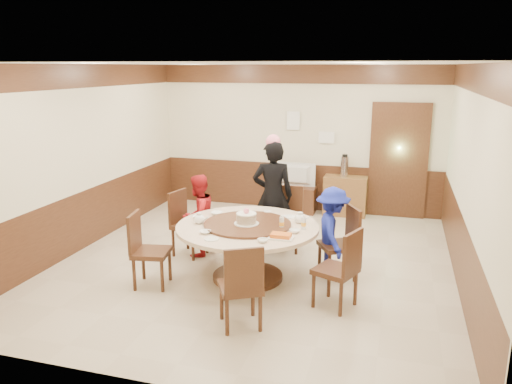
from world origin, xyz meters
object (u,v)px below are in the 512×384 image
(tv_stand, at_px, (294,199))
(television, at_px, (294,175))
(shrimp_platter, at_px, (281,236))
(person_blue, at_px, (332,232))
(side_cabinet, at_px, (345,196))
(birthday_cake, at_px, (246,218))
(person_red, at_px, (198,215))
(banquet_table, at_px, (248,241))
(person_standing, at_px, (273,196))
(thermos, at_px, (344,167))

(tv_stand, relative_size, television, 1.08)
(shrimp_platter, bearing_deg, person_blue, 57.46)
(television, bearing_deg, tv_stand, -0.00)
(shrimp_platter, bearing_deg, television, 99.41)
(side_cabinet, bearing_deg, birthday_cake, -105.08)
(tv_stand, distance_m, side_cabinet, 0.99)
(person_red, distance_m, television, 2.83)
(tv_stand, bearing_deg, person_red, -108.29)
(person_red, height_order, shrimp_platter, person_red)
(banquet_table, distance_m, person_red, 1.16)
(banquet_table, distance_m, person_standing, 1.25)
(television, height_order, thermos, thermos)
(person_blue, distance_m, thermos, 2.95)
(banquet_table, bearing_deg, person_red, 146.43)
(person_red, relative_size, thermos, 3.24)
(person_standing, distance_m, tv_stand, 2.20)
(birthday_cake, distance_m, side_cabinet, 3.54)
(person_standing, distance_m, television, 2.12)
(person_standing, bearing_deg, birthday_cake, 75.00)
(person_blue, distance_m, shrimp_platter, 0.97)
(shrimp_platter, relative_size, side_cabinet, 0.38)
(television, relative_size, side_cabinet, 0.99)
(person_red, height_order, tv_stand, person_red)
(banquet_table, distance_m, thermos, 3.49)
(side_cabinet, relative_size, thermos, 2.11)
(person_blue, distance_m, tv_stand, 3.13)
(person_red, bearing_deg, banquet_table, 75.52)
(birthday_cake, distance_m, shrimp_platter, 0.65)
(shrimp_platter, bearing_deg, tv_stand, 99.41)
(side_cabinet, bearing_deg, television, -178.25)
(person_blue, distance_m, television, 3.11)
(side_cabinet, bearing_deg, tv_stand, -178.25)
(person_red, xyz_separation_m, birthday_cake, (0.96, -0.68, 0.24))
(person_blue, height_order, side_cabinet, person_blue)
(tv_stand, xyz_separation_m, television, (0.00, 0.00, 0.48))
(tv_stand, bearing_deg, person_blue, -68.68)
(thermos, bearing_deg, tv_stand, -178.19)
(banquet_table, bearing_deg, side_cabinet, 74.78)
(tv_stand, bearing_deg, side_cabinet, 1.75)
(birthday_cake, bearing_deg, person_blue, 23.60)
(birthday_cake, bearing_deg, banquet_table, 86.83)
(person_red, distance_m, person_blue, 2.03)
(person_standing, xyz_separation_m, birthday_cake, (-0.03, -1.25, 0.01))
(banquet_table, height_order, person_red, person_red)
(birthday_cake, height_order, tv_stand, birthday_cake)
(person_red, relative_size, person_blue, 1.00)
(tv_stand, bearing_deg, shrimp_platter, -80.59)
(side_cabinet, xyz_separation_m, thermos, (-0.04, 0.00, 0.56))
(person_blue, height_order, television, person_blue)
(shrimp_platter, xyz_separation_m, television, (-0.61, 3.71, -0.05))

